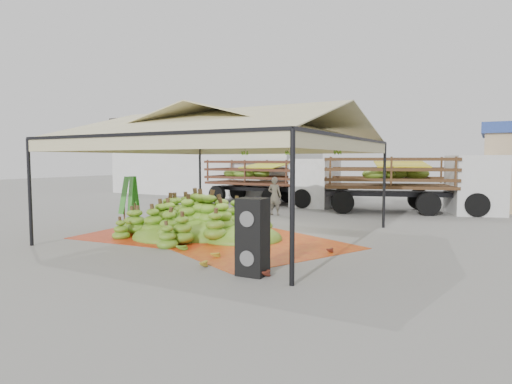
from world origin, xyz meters
The scene contains 17 objects.
ground centered at (0.00, 0.00, 0.00)m, with size 90.00×90.00×0.00m, color slate.
canopy_tent centered at (0.00, 0.00, 3.30)m, with size 8.10×8.10×4.00m.
building_white centered at (-10.00, 14.00, 2.71)m, with size 14.30×6.30×5.40m.
tarp_left centered at (-2.05, -0.56, 0.01)m, with size 4.51×4.29×0.01m, color red.
tarp_right centered at (1.63, -0.95, 0.01)m, with size 4.27×4.49×0.01m, color #C55F12.
banana_heap centered at (-0.88, -0.07, 0.66)m, with size 6.17×5.07×1.32m, color #57811B.
hand_yellow_a centered at (1.32, -2.72, 0.09)m, with size 0.41×0.34×0.19m, color gold.
hand_yellow_b centered at (1.59, -3.70, 0.11)m, with size 0.48×0.39×0.22m, color gold.
hand_red_a centered at (3.61, -0.86, 0.10)m, with size 0.42×0.35×0.19m, color maroon.
hand_red_b centered at (3.19, -3.70, 0.10)m, with size 0.46×0.37×0.21m, color maroon.
hand_green centered at (0.07, -2.46, 0.11)m, with size 0.49×0.40×0.22m, color #437A19.
hanging_bunches centered at (2.00, 0.23, 2.62)m, with size 3.24×0.24×0.20m.
speaker_stack centered at (2.97, -3.70, 0.81)m, with size 0.61×0.54×1.62m.
banana_leaves centered at (-3.45, -0.43, 0.00)m, with size 0.96×1.36×3.70m, color #247A20, non-canonical shape.
vendor centered at (-0.91, 5.21, 0.84)m, with size 0.61×0.40×1.67m, color gray.
truck_left centered at (-2.96, 9.46, 1.51)m, with size 7.22×2.67×2.46m.
truck_right centered at (4.33, 9.25, 1.61)m, with size 8.02×4.77×2.61m.
Camera 1 is at (7.27, -11.39, 2.41)m, focal length 30.00 mm.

